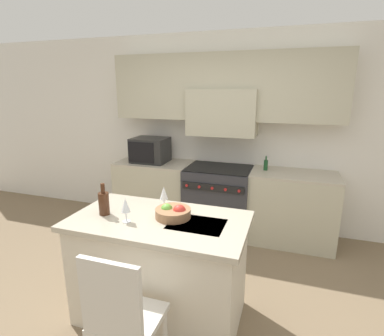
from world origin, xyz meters
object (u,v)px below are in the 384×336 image
wine_glass_far (164,194)px  oil_bottle_on_counter (266,165)px  microwave (150,150)px  wine_bottle (104,203)px  wine_glass_near (126,206)px  fruit_bowl (173,212)px  range_stove (218,200)px  island_chair (122,316)px

wine_glass_far → oil_bottle_on_counter: bearing=65.0°
microwave → wine_bottle: (0.46, -1.82, -0.07)m
microwave → wine_glass_far: (0.88, -1.54, -0.04)m
wine_glass_near → wine_glass_far: size_ratio=1.00×
wine_glass_near → fruit_bowl: 0.39m
wine_glass_far → microwave: bearing=119.8°
range_stove → microwave: microwave is taller
wine_bottle → range_stove: bearing=72.6°
wine_glass_far → fruit_bowl: 0.24m
island_chair → wine_glass_near: (-0.28, 0.58, 0.48)m
fruit_bowl → oil_bottle_on_counter: size_ratio=1.58×
island_chair → oil_bottle_on_counter: bearing=75.9°
range_stove → oil_bottle_on_counter: (0.60, 0.07, 0.53)m
wine_glass_near → microwave: bearing=110.5°
wine_bottle → wine_glass_far: (0.43, 0.28, 0.03)m
fruit_bowl → microwave: bearing=121.3°
microwave → island_chair: (0.99, -2.48, -0.52)m
wine_bottle → fruit_bowl: bearing=12.1°
microwave → wine_bottle: microwave is taller
wine_glass_near → fruit_bowl: (0.32, 0.20, -0.09)m
wine_glass_far → fruit_bowl: size_ratio=0.68×
fruit_bowl → oil_bottle_on_counter: oil_bottle_on_counter is taller
wine_bottle → wine_glass_far: wine_bottle is taller
wine_glass_near → fruit_bowl: size_ratio=0.68×
wine_glass_near → island_chair: bearing=-64.0°
oil_bottle_on_counter → range_stove: bearing=-173.0°
wine_bottle → wine_glass_far: bearing=33.7°
microwave → wine_bottle: 1.88m
microwave → wine_glass_far: bearing=-60.2°
microwave → fruit_bowl: size_ratio=1.69×
range_stove → microwave: size_ratio=1.87×
range_stove → island_chair: size_ratio=0.91×
wine_bottle → oil_bottle_on_counter: bearing=58.1°
microwave → oil_bottle_on_counter: 1.63m
wine_glass_near → oil_bottle_on_counter: 2.16m
wine_bottle → wine_glass_near: 0.26m
wine_bottle → wine_glass_near: bearing=-16.3°
microwave → wine_glass_near: 2.03m
microwave → wine_glass_far: microwave is taller
island_chair → oil_bottle_on_counter: oil_bottle_on_counter is taller
microwave → oil_bottle_on_counter: (1.63, 0.06, -0.10)m
island_chair → wine_glass_near: 0.80m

